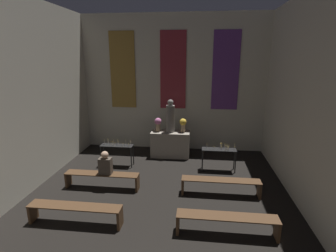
% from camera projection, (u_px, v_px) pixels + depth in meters
% --- Properties ---
extents(wall_back, '(7.55, 0.16, 5.41)m').
position_uv_depth(wall_back, '(173.00, 83.00, 10.55)').
color(wall_back, beige).
rests_on(wall_back, ground_plane).
extents(wall_right, '(0.12, 10.54, 5.41)m').
position_uv_depth(wall_right, '(336.00, 113.00, 5.14)').
color(wall_right, beige).
rests_on(wall_right, ground_plane).
extents(altar, '(1.47, 0.68, 0.99)m').
position_uv_depth(altar, '(170.00, 144.00, 10.16)').
color(altar, gray).
rests_on(altar, ground_plane).
extents(statue, '(0.32, 0.32, 1.25)m').
position_uv_depth(statue, '(170.00, 117.00, 9.89)').
color(statue, slate).
rests_on(statue, altar).
extents(flower_vase_left, '(0.27, 0.27, 0.53)m').
position_uv_depth(flower_vase_left, '(158.00, 123.00, 10.01)').
color(flower_vase_left, '#937A5B').
rests_on(flower_vase_left, altar).
extents(flower_vase_right, '(0.27, 0.27, 0.53)m').
position_uv_depth(flower_vase_right, '(183.00, 124.00, 9.90)').
color(flower_vase_right, '#937A5B').
rests_on(flower_vase_right, altar).
extents(candle_rack_left, '(1.14, 0.37, 0.96)m').
position_uv_depth(candle_rack_left, '(117.00, 148.00, 9.22)').
color(candle_rack_left, black).
rests_on(candle_rack_left, ground_plane).
extents(candle_rack_right, '(1.14, 0.37, 0.96)m').
position_uv_depth(candle_rack_right, '(219.00, 152.00, 8.82)').
color(candle_rack_right, black).
rests_on(candle_rack_right, ground_plane).
extents(pew_third_left, '(2.18, 0.36, 0.47)m').
position_uv_depth(pew_third_left, '(75.00, 210.00, 6.03)').
color(pew_third_left, '#4C331E').
rests_on(pew_third_left, ground_plane).
extents(pew_third_right, '(2.18, 0.36, 0.47)m').
position_uv_depth(pew_third_right, '(227.00, 221.00, 5.64)').
color(pew_third_right, '#4C331E').
rests_on(pew_third_right, ground_plane).
extents(pew_back_left, '(2.18, 0.36, 0.47)m').
position_uv_depth(pew_back_left, '(102.00, 177.00, 7.69)').
color(pew_back_left, '#4C331E').
rests_on(pew_back_left, ground_plane).
extents(pew_back_right, '(2.18, 0.36, 0.47)m').
position_uv_depth(pew_back_right, '(221.00, 184.00, 7.30)').
color(pew_back_right, '#4C331E').
rests_on(pew_back_right, ground_plane).
extents(person_seated, '(0.36, 0.24, 0.69)m').
position_uv_depth(person_seated, '(105.00, 164.00, 7.56)').
color(person_seated, '#4C4238').
rests_on(person_seated, pew_back_left).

